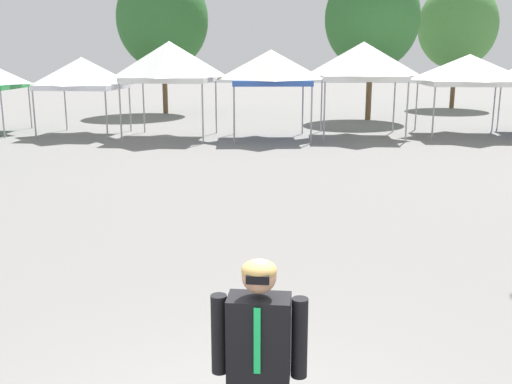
# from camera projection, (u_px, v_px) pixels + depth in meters

# --- Properties ---
(canopy_tent_behind_center) EXTENTS (3.21, 3.21, 3.08)m
(canopy_tent_behind_center) POSITION_uv_depth(u_px,v_px,m) (82.00, 73.00, 22.97)
(canopy_tent_behind_center) COLOR #9E9EA3
(canopy_tent_behind_center) RESTS_ON ground
(canopy_tent_behind_right) EXTENTS (3.40, 3.40, 3.67)m
(canopy_tent_behind_right) POSITION_uv_depth(u_px,v_px,m) (170.00, 62.00, 22.02)
(canopy_tent_behind_right) COLOR #9E9EA3
(canopy_tent_behind_right) RESTS_ON ground
(canopy_tent_right_of_center) EXTENTS (3.10, 3.10, 3.36)m
(canopy_tent_right_of_center) POSITION_uv_depth(u_px,v_px,m) (271.00, 67.00, 21.80)
(canopy_tent_right_of_center) COLOR #9E9EA3
(canopy_tent_right_of_center) RESTS_ON ground
(canopy_tent_left_of_center) EXTENTS (3.33, 3.33, 3.67)m
(canopy_tent_left_of_center) POSITION_uv_depth(u_px,v_px,m) (363.00, 61.00, 22.40)
(canopy_tent_left_of_center) COLOR #9E9EA3
(canopy_tent_left_of_center) RESTS_ON ground
(canopy_tent_far_right) EXTENTS (3.59, 3.59, 3.19)m
(canopy_tent_far_right) POSITION_uv_depth(u_px,v_px,m) (469.00, 70.00, 22.87)
(canopy_tent_far_right) COLOR #9E9EA3
(canopy_tent_far_right) RESTS_ON ground
(person_foreground) EXTENTS (0.65, 0.28, 1.78)m
(person_foreground) POSITION_uv_depth(u_px,v_px,m) (259.00, 364.00, 3.92)
(person_foreground) COLOR #33384C
(person_foreground) RESTS_ON ground
(tree_behind_tents_left) EXTENTS (4.59, 4.59, 7.46)m
(tree_behind_tents_left) POSITION_uv_depth(u_px,v_px,m) (372.00, 18.00, 28.20)
(tree_behind_tents_left) COLOR brown
(tree_behind_tents_left) RESTS_ON ground
(tree_behind_tents_right) EXTENTS (4.68, 4.68, 7.52)m
(tree_behind_tents_right) POSITION_uv_depth(u_px,v_px,m) (458.00, 26.00, 34.90)
(tree_behind_tents_right) COLOR brown
(tree_behind_tents_right) RESTS_ON ground
(tree_behind_tents_center) EXTENTS (4.96, 4.96, 7.82)m
(tree_behind_tents_center) POSITION_uv_depth(u_px,v_px,m) (163.00, 19.00, 31.43)
(tree_behind_tents_center) COLOR brown
(tree_behind_tents_center) RESTS_ON ground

